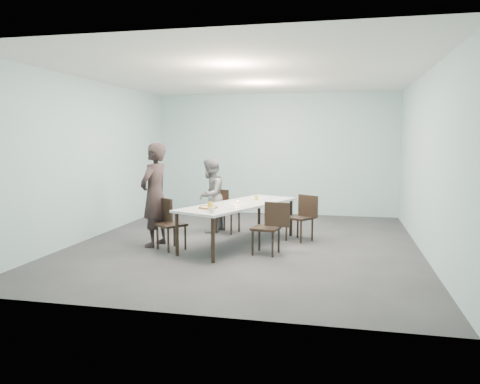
% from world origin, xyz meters
% --- Properties ---
extents(ground, '(7.00, 7.00, 0.00)m').
position_xyz_m(ground, '(0.00, 0.00, 0.00)').
color(ground, '#333335').
rests_on(ground, ground).
extents(room_shell, '(6.02, 7.02, 3.01)m').
position_xyz_m(room_shell, '(0.00, 0.00, 2.03)').
color(room_shell, '#A7CED2').
rests_on(room_shell, ground).
extents(table, '(1.83, 2.75, 0.75)m').
position_xyz_m(table, '(-0.10, -0.13, 0.69)').
color(table, white).
rests_on(table, ground).
extents(chair_near_left, '(0.63, 0.59, 0.87)m').
position_xyz_m(chair_near_left, '(-1.23, -0.67, 0.50)').
color(chair_near_left, black).
rests_on(chair_near_left, ground).
extents(chair_far_left, '(0.65, 0.51, 0.87)m').
position_xyz_m(chair_far_left, '(-0.65, 0.91, 0.50)').
color(chair_far_left, black).
rests_on(chair_far_left, ground).
extents(chair_near_right, '(0.64, 0.48, 0.87)m').
position_xyz_m(chair_near_right, '(0.55, -0.69, 0.50)').
color(chair_near_right, black).
rests_on(chair_near_right, ground).
extents(chair_far_right, '(0.64, 0.58, 0.87)m').
position_xyz_m(chair_far_right, '(0.98, 0.42, 0.50)').
color(chair_far_right, black).
rests_on(chair_far_right, ground).
extents(diner_near, '(0.56, 0.74, 1.82)m').
position_xyz_m(diner_near, '(-1.54, -0.52, 0.91)').
color(diner_near, black).
rests_on(diner_near, ground).
extents(diner_far, '(0.63, 0.77, 1.50)m').
position_xyz_m(diner_far, '(-0.94, 0.92, 0.75)').
color(diner_far, slate).
rests_on(diner_far, ground).
extents(pizza, '(0.34, 0.34, 0.04)m').
position_xyz_m(pizza, '(-0.46, -0.85, 0.77)').
color(pizza, white).
rests_on(pizza, table).
extents(side_plate, '(0.18, 0.18, 0.01)m').
position_xyz_m(side_plate, '(-0.13, -0.66, 0.76)').
color(side_plate, white).
rests_on(side_plate, table).
extents(beer_glass, '(0.08, 0.08, 0.15)m').
position_xyz_m(beer_glass, '(-0.36, -1.08, 0.82)').
color(beer_glass, gold).
rests_on(beer_glass, table).
extents(water_tumbler, '(0.08, 0.08, 0.09)m').
position_xyz_m(water_tumbler, '(-0.28, -1.29, 0.80)').
color(water_tumbler, silver).
rests_on(water_tumbler, table).
extents(tealight, '(0.06, 0.06, 0.05)m').
position_xyz_m(tealight, '(-0.12, -0.15, 0.77)').
color(tealight, silver).
rests_on(tealight, table).
extents(amber_tumbler, '(0.07, 0.07, 0.08)m').
position_xyz_m(amber_tumbler, '(0.10, 0.44, 0.79)').
color(amber_tumbler, gold).
rests_on(amber_tumbler, table).
extents(menu, '(0.36, 0.32, 0.01)m').
position_xyz_m(menu, '(0.08, 0.63, 0.75)').
color(menu, silver).
rests_on(menu, table).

